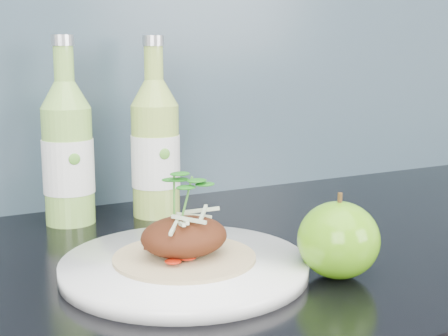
{
  "coord_description": "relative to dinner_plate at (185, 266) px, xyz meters",
  "views": [
    {
      "loc": [
        -0.3,
        1.04,
        1.14
      ],
      "look_at": [
        0.05,
        1.7,
        1.0
      ],
      "focal_mm": 50.0,
      "sensor_mm": 36.0,
      "label": 1
    }
  ],
  "objects": [
    {
      "name": "cider_bottle_right",
      "position": [
        0.06,
        0.24,
        0.09
      ],
      "size": [
        0.08,
        0.08,
        0.26
      ],
      "rotation": [
        0.0,
        0.0,
        0.07
      ],
      "color": "#9EC050",
      "rests_on": "kitchen_counter"
    },
    {
      "name": "dinner_plate",
      "position": [
        0.0,
        0.0,
        0.0
      ],
      "size": [
        0.35,
        0.35,
        0.02
      ],
      "color": "white",
      "rests_on": "kitchen_counter"
    },
    {
      "name": "pork_taco",
      "position": [
        -0.0,
        0.0,
        0.04
      ],
      "size": [
        0.16,
        0.16,
        0.1
      ],
      "color": "tan",
      "rests_on": "dinner_plate"
    },
    {
      "name": "cider_bottle_left",
      "position": [
        -0.06,
        0.26,
        0.09
      ],
      "size": [
        0.09,
        0.09,
        0.26
      ],
      "rotation": [
        0.0,
        0.0,
        -0.31
      ],
      "color": "#88BF4F",
      "rests_on": "kitchen_counter"
    },
    {
      "name": "green_apple",
      "position": [
        0.14,
        -0.09,
        0.03
      ],
      "size": [
        0.11,
        0.11,
        0.09
      ],
      "rotation": [
        0.0,
        0.0,
        -0.24
      ],
      "color": "#5B9810",
      "rests_on": "kitchen_counter"
    }
  ]
}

